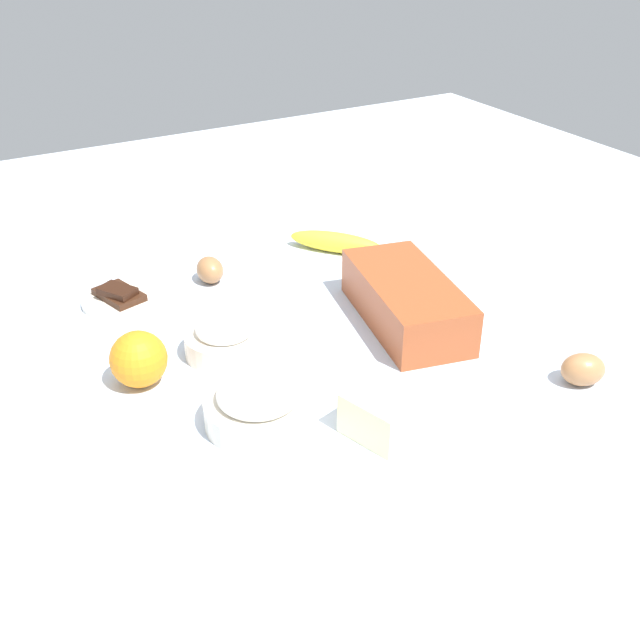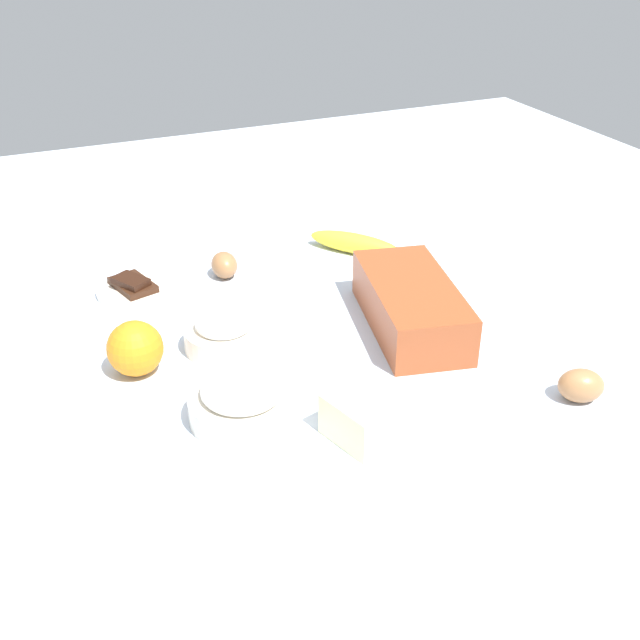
# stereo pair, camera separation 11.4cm
# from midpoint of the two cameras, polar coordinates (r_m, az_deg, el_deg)

# --- Properties ---
(ground_plane) EXTENTS (2.40, 2.40, 0.02)m
(ground_plane) POSITION_cam_midpoint_polar(r_m,az_deg,el_deg) (1.24, -2.64, -2.07)
(ground_plane) COLOR silver
(loaf_pan) EXTENTS (0.30, 0.19, 0.08)m
(loaf_pan) POSITION_cam_midpoint_polar(r_m,az_deg,el_deg) (1.27, 3.86, 1.45)
(loaf_pan) COLOR #9E4723
(loaf_pan) RESTS_ON ground_plane
(flour_bowl) EXTENTS (0.15, 0.15, 0.07)m
(flour_bowl) POSITION_cam_midpoint_polar(r_m,az_deg,el_deg) (1.05, -7.69, -6.30)
(flour_bowl) COLOR silver
(flour_bowl) RESTS_ON ground_plane
(sugar_bowl) EXTENTS (0.13, 0.13, 0.06)m
(sugar_bowl) POSITION_cam_midpoint_polar(r_m,az_deg,el_deg) (1.21, -9.74, -1.41)
(sugar_bowl) COLOR silver
(sugar_bowl) RESTS_ON ground_plane
(banana) EXTENTS (0.17, 0.16, 0.04)m
(banana) POSITION_cam_midpoint_polar(r_m,az_deg,el_deg) (1.53, -0.98, 5.73)
(banana) COLOR yellow
(banana) RESTS_ON ground_plane
(orange_fruit) EXTENTS (0.08, 0.08, 0.08)m
(orange_fruit) POSITION_cam_midpoint_polar(r_m,az_deg,el_deg) (1.16, -16.06, -2.88)
(orange_fruit) COLOR orange
(orange_fruit) RESTS_ON ground_plane
(butter_block) EXTENTS (0.10, 0.09, 0.06)m
(butter_block) POSITION_cam_midpoint_polar(r_m,az_deg,el_deg) (1.02, 1.14, -7.28)
(butter_block) COLOR #F4EDB2
(butter_block) RESTS_ON ground_plane
(egg_near_butter) EXTENTS (0.07, 0.05, 0.05)m
(egg_near_butter) POSITION_cam_midpoint_polar(r_m,az_deg,el_deg) (1.43, -10.43, 3.61)
(egg_near_butter) COLOR #A06B41
(egg_near_butter) RESTS_ON ground_plane
(egg_beside_bowl) EXTENTS (0.07, 0.08, 0.05)m
(egg_beside_bowl) POSITION_cam_midpoint_polar(r_m,az_deg,el_deg) (1.17, 16.26, -3.61)
(egg_beside_bowl) COLOR #A97245
(egg_beside_bowl) RESTS_ON ground_plane
(chocolate_plate) EXTENTS (0.13, 0.13, 0.03)m
(chocolate_plate) POSITION_cam_midpoint_polar(r_m,az_deg,el_deg) (1.40, -16.90, 1.52)
(chocolate_plate) COLOR silver
(chocolate_plate) RESTS_ON ground_plane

